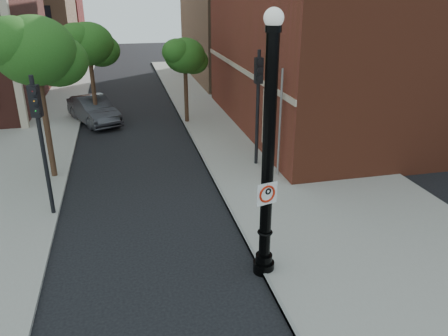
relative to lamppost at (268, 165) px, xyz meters
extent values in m
plane|color=black|center=(-2.10, -0.80, -3.30)|extent=(120.00, 120.00, 0.00)
cube|color=gray|center=(3.90, 9.20, -3.24)|extent=(8.00, 60.00, 0.12)
cube|color=gray|center=(-0.05, 9.20, -3.23)|extent=(0.10, 60.00, 0.14)
cube|color=brown|center=(13.90, 13.20, 2.70)|extent=(22.00, 16.00, 12.00)
cube|color=black|center=(2.86, 8.20, -1.30)|extent=(0.08, 1.40, 2.40)
cube|color=#B6A68D|center=(2.87, 13.20, 0.20)|extent=(0.06, 16.00, 0.25)
cube|color=#B6A68D|center=(-9.10, 16.20, 3.70)|extent=(0.40, 0.40, 14.00)
cube|color=#8E6A4D|center=(-14.10, 43.20, 2.70)|extent=(12.00, 12.00, 12.00)
cube|color=maroon|center=(-14.10, 57.20, 1.70)|extent=(12.00, 12.00, 10.00)
cylinder|color=black|center=(0.00, 0.00, -3.14)|extent=(0.60, 0.60, 0.32)
cylinder|color=black|center=(0.00, 0.00, -2.87)|extent=(0.48, 0.48, 0.27)
cylinder|color=black|center=(0.00, 0.00, 0.15)|extent=(0.32, 0.32, 6.26)
torus|color=black|center=(0.00, 0.00, -2.01)|extent=(0.43, 0.43, 0.06)
cylinder|color=black|center=(0.00, 0.00, 3.37)|extent=(0.39, 0.39, 0.16)
sphere|color=silver|center=(0.00, 0.00, 3.61)|extent=(0.48, 0.48, 0.48)
cube|color=white|center=(-0.05, -0.18, -0.74)|extent=(0.60, 0.18, 0.62)
cube|color=black|center=(-0.05, -0.18, -0.46)|extent=(0.60, 0.16, 0.05)
cube|color=black|center=(-0.05, -0.18, -1.03)|extent=(0.60, 0.16, 0.05)
cube|color=black|center=(-0.32, -0.25, -0.74)|extent=(0.05, 0.02, 0.62)
cube|color=black|center=(0.23, -0.10, -0.74)|extent=(0.05, 0.02, 0.62)
torus|color=#B91C07|center=(-0.05, -0.18, -0.74)|extent=(0.49, 0.19, 0.49)
cube|color=#B91C07|center=(-0.05, -0.18, -0.74)|extent=(0.34, 0.10, 0.35)
cube|color=black|center=(-0.10, -0.19, -0.74)|extent=(0.06, 0.02, 0.29)
torus|color=black|center=(-0.02, -0.17, -0.68)|extent=(0.20, 0.10, 0.19)
cylinder|color=black|center=(-0.05, -0.18, -0.47)|extent=(0.03, 0.03, 0.03)
imported|color=#2C2C31|center=(-5.27, 16.75, -2.50)|extent=(3.45, 5.15, 1.61)
cylinder|color=black|center=(-6.27, 4.93, -0.80)|extent=(0.15, 0.15, 5.01)
cube|color=black|center=(-6.27, 4.93, 0.87)|extent=(0.36, 0.35, 1.04)
sphere|color=#E50505|center=(-6.24, 4.76, 1.24)|extent=(0.19, 0.19, 0.19)
sphere|color=#FF8C00|center=(-6.24, 4.76, 0.92)|extent=(0.19, 0.19, 0.19)
sphere|color=#00E519|center=(-6.24, 4.76, 0.61)|extent=(0.19, 0.19, 0.19)
cylinder|color=black|center=(2.20, 7.86, -0.71)|extent=(0.15, 0.15, 5.19)
cube|color=black|center=(2.20, 7.86, 1.03)|extent=(0.33, 0.31, 1.08)
sphere|color=#E50505|center=(2.19, 7.68, 1.40)|extent=(0.19, 0.19, 0.19)
sphere|color=#FF8C00|center=(2.19, 7.68, 1.08)|extent=(0.19, 0.19, 0.19)
sphere|color=#00E519|center=(2.19, 7.68, 0.75)|extent=(0.19, 0.19, 0.19)
cylinder|color=#999999|center=(2.70, 6.34, -0.98)|extent=(0.09, 0.09, 4.65)
cylinder|color=#352015|center=(-6.64, 8.49, -0.82)|extent=(0.24, 0.24, 4.97)
ellipsoid|color=#204D14|center=(-6.64, 8.49, 2.02)|extent=(3.12, 3.12, 2.66)
ellipsoid|color=#204D14|center=(-5.93, 9.06, 1.53)|extent=(2.41, 2.41, 2.05)
ellipsoid|color=#204D14|center=(-7.28, 8.06, 2.38)|extent=(2.27, 2.27, 1.93)
cylinder|color=#352015|center=(-5.10, 16.10, -1.10)|extent=(0.24, 0.24, 4.40)
ellipsoid|color=#204D14|center=(-5.10, 16.10, 1.42)|extent=(2.77, 2.77, 2.35)
ellipsoid|color=#204D14|center=(-4.47, 16.61, 0.98)|extent=(2.14, 2.14, 1.82)
ellipsoid|color=#204D14|center=(-5.66, 15.73, 1.73)|extent=(2.01, 2.01, 1.71)
cylinder|color=#352015|center=(0.17, 15.43, -1.43)|extent=(0.24, 0.24, 3.74)
ellipsoid|color=#204D14|center=(0.17, 15.43, 0.70)|extent=(2.35, 2.35, 2.00)
ellipsoid|color=#204D14|center=(0.70, 15.86, 0.33)|extent=(1.81, 1.81, 1.54)
ellipsoid|color=#204D14|center=(-0.31, 15.11, 0.97)|extent=(1.71, 1.71, 1.45)
camera|label=1|loc=(-3.51, -9.94, 4.21)|focal=35.00mm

